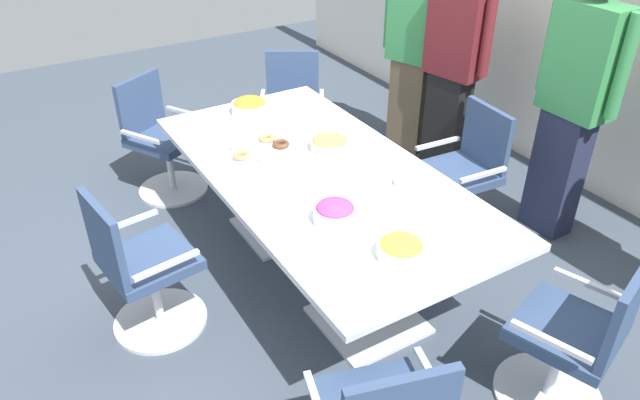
# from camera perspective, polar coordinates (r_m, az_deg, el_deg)

# --- Properties ---
(ground_plane) EXTENTS (10.00, 10.00, 0.01)m
(ground_plane) POSITION_cam_1_polar(r_m,az_deg,el_deg) (3.96, -0.00, -6.78)
(ground_plane) COLOR #3D4754
(back_wall) EXTENTS (8.00, 0.10, 2.80)m
(back_wall) POSITION_cam_1_polar(r_m,az_deg,el_deg) (4.89, 25.97, 16.41)
(back_wall) COLOR white
(back_wall) RESTS_ON ground
(conference_table) EXTENTS (2.40, 1.20, 0.75)m
(conference_table) POSITION_cam_1_polar(r_m,az_deg,el_deg) (3.60, -0.00, 1.01)
(conference_table) COLOR silver
(conference_table) RESTS_ON ground
(office_chair_0) EXTENTS (0.68, 0.68, 0.91)m
(office_chair_0) POSITION_cam_1_polar(r_m,az_deg,el_deg) (3.16, 23.11, -12.49)
(office_chair_0) COLOR silver
(office_chair_0) RESTS_ON ground
(office_chair_1) EXTENTS (0.58, 0.58, 0.91)m
(office_chair_1) POSITION_cam_1_polar(r_m,az_deg,el_deg) (4.25, 13.42, 1.99)
(office_chair_1) COLOR silver
(office_chair_1) RESTS_ON ground
(office_chair_2) EXTENTS (0.74, 0.74, 0.91)m
(office_chair_2) POSITION_cam_1_polar(r_m,az_deg,el_deg) (5.06, -2.64, 8.02)
(office_chair_2) COLOR silver
(office_chair_2) RESTS_ON ground
(office_chair_3) EXTENTS (0.74, 0.74, 0.91)m
(office_chair_3) POSITION_cam_1_polar(r_m,az_deg,el_deg) (4.76, -14.86, 5.25)
(office_chair_3) COLOR silver
(office_chair_3) RESTS_ON ground
(office_chair_4) EXTENTS (0.61, 0.61, 0.91)m
(office_chair_4) POSITION_cam_1_polar(r_m,az_deg,el_deg) (3.45, -16.61, -6.58)
(office_chair_4) COLOR silver
(office_chair_4) RESTS_ON ground
(person_standing_0) EXTENTS (0.60, 0.36, 1.68)m
(person_standing_0) POSITION_cam_1_polar(r_m,az_deg,el_deg) (5.17, 8.97, 13.76)
(person_standing_0) COLOR brown
(person_standing_0) RESTS_ON ground
(person_standing_1) EXTENTS (0.61, 0.31, 1.68)m
(person_standing_1) POSITION_cam_1_polar(r_m,az_deg,el_deg) (4.91, 12.56, 12.37)
(person_standing_1) COLOR black
(person_standing_1) RESTS_ON ground
(person_standing_2) EXTENTS (0.61, 0.24, 1.87)m
(person_standing_2) POSITION_cam_1_polar(r_m,az_deg,el_deg) (4.21, 23.07, 8.80)
(person_standing_2) COLOR #232842
(person_standing_2) RESTS_ON ground
(snack_bowl_chips_orange) EXTENTS (0.26, 0.26, 0.11)m
(snack_bowl_chips_orange) POSITION_cam_1_polar(r_m,az_deg,el_deg) (4.28, -6.71, 8.91)
(snack_bowl_chips_orange) COLOR white
(snack_bowl_chips_orange) RESTS_ON conference_table
(snack_bowl_cookies) EXTENTS (0.25, 0.25, 0.09)m
(snack_bowl_cookies) POSITION_cam_1_polar(r_m,az_deg,el_deg) (3.77, 0.93, 5.45)
(snack_bowl_cookies) COLOR beige
(snack_bowl_cookies) RESTS_ON conference_table
(snack_bowl_candy_mix) EXTENTS (0.23, 0.23, 0.12)m
(snack_bowl_candy_mix) POSITION_cam_1_polar(r_m,az_deg,el_deg) (3.06, 1.44, -1.15)
(snack_bowl_candy_mix) COLOR white
(snack_bowl_candy_mix) RESTS_ON conference_table
(snack_bowl_chips_yellow) EXTENTS (0.23, 0.23, 0.10)m
(snack_bowl_chips_yellow) POSITION_cam_1_polar(r_m,az_deg,el_deg) (2.85, 7.75, -4.59)
(snack_bowl_chips_yellow) COLOR white
(snack_bowl_chips_yellow) RESTS_ON conference_table
(donut_platter) EXTENTS (0.38, 0.38, 0.04)m
(donut_platter) POSITION_cam_1_polar(r_m,az_deg,el_deg) (3.76, -5.83, 4.82)
(donut_platter) COLOR white
(donut_platter) RESTS_ON conference_table
(plate_stack) EXTENTS (0.18, 0.18, 0.04)m
(plate_stack) POSITION_cam_1_polar(r_m,az_deg,el_deg) (3.43, 8.60, 1.71)
(plate_stack) COLOR white
(plate_stack) RESTS_ON conference_table
(napkin_pile) EXTENTS (0.16, 0.16, 0.06)m
(napkin_pile) POSITION_cam_1_polar(r_m,az_deg,el_deg) (4.11, 0.84, 7.74)
(napkin_pile) COLOR white
(napkin_pile) RESTS_ON conference_table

